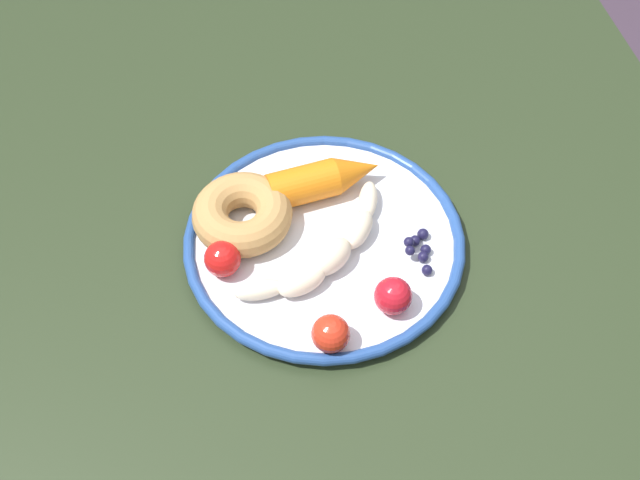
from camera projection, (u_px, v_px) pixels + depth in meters
The scene contains 9 objects.
dining_table at pixel (334, 335), 0.85m from camera, with size 1.16×0.88×0.77m.
plate at pixel (320, 242), 0.80m from camera, with size 0.29×0.29×0.02m.
banana at pixel (328, 252), 0.78m from camera, with size 0.13×0.17×0.03m.
carrot_orange at pixel (325, 179), 0.82m from camera, with size 0.06×0.12×0.04m.
donut at pixel (242, 214), 0.80m from camera, with size 0.10×0.10×0.04m, color #B4854B.
blueberry_pile at pixel (419, 248), 0.79m from camera, with size 0.05×0.03×0.02m.
tomato_near at pixel (223, 259), 0.77m from camera, with size 0.04×0.04×0.04m, color red.
tomato_mid at pixel (331, 334), 0.72m from camera, with size 0.04×0.04×0.04m, color red.
tomato_far at pixel (393, 296), 0.74m from camera, with size 0.04×0.04×0.04m, color red.
Camera 1 is at (-0.42, 0.10, 1.42)m, focal length 44.35 mm.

